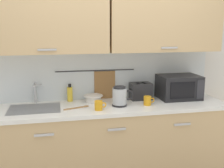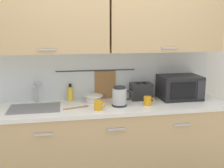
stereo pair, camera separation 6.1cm
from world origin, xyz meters
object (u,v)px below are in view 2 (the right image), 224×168
Objects in this scene: mug_near_sink at (98,105)px; mug_by_kettle at (148,101)px; dish_soap_bottle at (70,93)px; toaster at (141,91)px; mixing_bowl at (93,98)px; microwave at (180,87)px; wooden_spoon at (79,107)px; electric_kettle at (120,96)px.

mug_near_sink and mug_by_kettle have the same top height.
dish_soap_bottle is 0.80m from toaster.
mixing_bowl is at bearing 155.65° from mug_by_kettle.
microwave is 1.18m from wooden_spoon.
toaster is at bearing 30.67° from mug_near_sink.
dish_soap_bottle is at bearing 150.15° from electric_kettle.
toaster is at bearing 173.38° from microwave.
wooden_spoon is at bearing -164.12° from toaster.
mug_near_sink is 0.32m from mixing_bowl.
toaster is (0.55, -0.00, 0.05)m from mixing_bowl.
toaster is at bearing 15.88° from wooden_spoon.
mug_near_sink is at bearing -56.62° from dish_soap_bottle.
mug_near_sink is (-0.24, -0.11, -0.05)m from electric_kettle.
electric_kettle is 0.58m from dish_soap_bottle.
mixing_bowl is (-0.99, 0.05, -0.09)m from microwave.
wooden_spoon is (-0.43, 0.01, -0.10)m from electric_kettle.
mug_by_kettle is at bearing -24.35° from mixing_bowl.
electric_kettle is at bearing -39.79° from mixing_bowl.
mug_near_sink is at bearing -149.33° from toaster.
mixing_bowl is at bearing 176.92° from microwave.
mixing_bowl is (-0.01, 0.32, -0.00)m from mug_near_sink.
dish_soap_bottle is at bearing 162.73° from mixing_bowl.
toaster is (0.80, -0.08, 0.01)m from dish_soap_bottle.
dish_soap_bottle is 0.31m from wooden_spoon.
dish_soap_bottle is 1.63× the size of mug_by_kettle.
mug_by_kettle is at bearing -3.34° from wooden_spoon.
mug_near_sink is at bearing -87.90° from mixing_bowl.
microwave is 1.80× the size of toaster.
mug_near_sink is at bearing -164.81° from microwave.
dish_soap_bottle reaches higher than mug_near_sink.
dish_soap_bottle is 0.72× the size of wooden_spoon.
mug_near_sink is at bearing -156.00° from electric_kettle.
microwave is 1.00m from mixing_bowl.
electric_kettle is 0.44m from wooden_spoon.
microwave reaches higher than mug_by_kettle.
dish_soap_bottle is 0.92× the size of mixing_bowl.
electric_kettle reaches higher than dish_soap_bottle.
microwave reaches higher than mug_near_sink.
electric_kettle reaches higher than mixing_bowl.
microwave reaches higher than mixing_bowl.
dish_soap_bottle is (-1.24, 0.13, -0.05)m from microwave.
mixing_bowl is at bearing 140.21° from electric_kettle.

